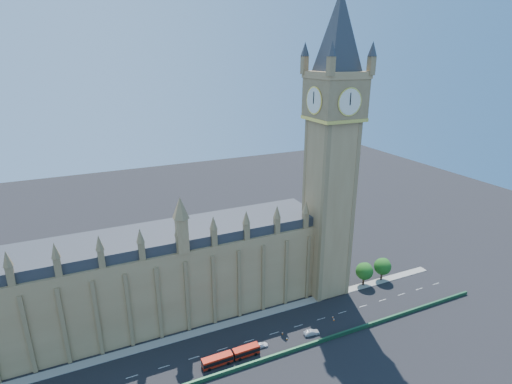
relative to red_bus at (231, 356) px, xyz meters
name	(u,v)px	position (x,y,z in m)	size (l,w,h in m)	color
ground	(236,345)	(3.30, 5.06, -1.42)	(400.00, 400.00, 0.00)	black
palace_westminster	(127,283)	(-21.70, 27.06, 12.45)	(120.00, 20.00, 28.00)	#967448
elizabeth_tower	(333,131)	(41.30, 19.06, 53.14)	(20.59, 20.59, 105.00)	#967448
bridge_parapet	(249,365)	(3.30, -3.94, -0.82)	(160.00, 0.60, 1.20)	#1E4C2D
kerb_north	(224,325)	(3.30, 14.56, -1.34)	(160.00, 3.00, 0.16)	gray
tree_east_near	(365,271)	(55.53, 15.15, 4.23)	(6.00, 6.00, 8.50)	#382619
tree_east_far	(383,266)	(63.53, 15.15, 4.23)	(6.00, 6.00, 8.50)	#382619
red_bus	(231,356)	(0.00, 0.00, 0.00)	(15.88, 2.69, 2.69)	#AD1A0B
car_grey	(234,354)	(1.30, 1.19, -0.66)	(1.78, 4.43, 1.51)	#3F4046
car_silver	(312,333)	(24.77, 0.02, -0.67)	(1.58, 4.53, 1.49)	#999CA0
car_white	(261,345)	(9.30, 1.44, -0.81)	(1.70, 4.18, 1.21)	white
cone_a	(287,339)	(17.30, 1.10, -1.07)	(0.52, 0.52, 0.71)	black
cone_b	(333,317)	(34.94, 4.00, -1.11)	(0.50, 0.50, 0.62)	black
cone_c	(282,333)	(17.30, 3.76, -1.06)	(0.47, 0.47, 0.72)	black
cone_d	(334,319)	(34.46, 2.83, -1.04)	(0.53, 0.53, 0.76)	black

